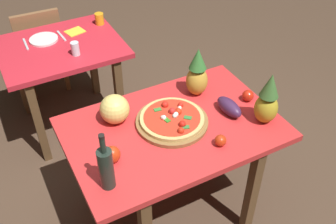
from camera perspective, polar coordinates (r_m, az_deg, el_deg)
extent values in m
plane|color=#4C3828|center=(2.90, 0.61, -13.63)|extent=(10.00, 10.00, 0.00)
cube|color=brown|center=(2.57, 11.99, -11.16)|extent=(0.06, 0.06, 0.74)
cube|color=brown|center=(2.76, -9.75, -6.30)|extent=(0.06, 0.06, 0.74)
cube|color=brown|center=(2.97, 3.52, -1.61)|extent=(0.06, 0.06, 0.74)
cube|color=red|center=(2.34, 0.73, -2.48)|extent=(1.25, 0.83, 0.04)
cube|color=brown|center=(3.12, -18.12, -1.58)|extent=(0.06, 0.06, 0.74)
cube|color=brown|center=(3.22, -6.94, 1.97)|extent=(0.06, 0.06, 0.74)
cube|color=brown|center=(3.65, -20.54, 4.49)|extent=(0.06, 0.06, 0.74)
cube|color=brown|center=(3.74, -10.82, 7.42)|extent=(0.06, 0.06, 0.74)
cube|color=red|center=(3.20, -15.26, 8.94)|extent=(0.93, 0.76, 0.04)
cube|color=olive|center=(4.21, -15.69, 7.91)|extent=(0.04, 0.04, 0.41)
cube|color=olive|center=(4.18, -20.05, 6.68)|extent=(0.04, 0.04, 0.41)
cube|color=olive|center=(3.93, -14.56, 5.67)|extent=(0.04, 0.04, 0.41)
cube|color=olive|center=(3.90, -19.20, 4.35)|extent=(0.04, 0.04, 0.41)
cube|color=olive|center=(3.94, -18.02, 8.91)|extent=(0.41, 0.41, 0.04)
cube|color=brown|center=(3.68, -18.14, 10.58)|extent=(0.40, 0.05, 0.40)
cylinder|color=olive|center=(2.34, 0.57, -1.40)|extent=(0.43, 0.43, 0.02)
cylinder|color=tan|center=(2.32, 0.58, -0.97)|extent=(0.38, 0.38, 0.02)
cylinder|color=red|center=(2.31, 0.58, -0.72)|extent=(0.33, 0.33, 0.00)
sphere|color=red|center=(2.38, -0.42, 1.09)|extent=(0.04, 0.04, 0.04)
sphere|color=red|center=(2.34, 0.53, 0.11)|extent=(0.03, 0.03, 0.03)
sphere|color=red|center=(2.21, 1.88, -2.67)|extent=(0.04, 0.04, 0.04)
sphere|color=red|center=(2.38, 1.84, 1.02)|extent=(0.03, 0.03, 0.03)
sphere|color=red|center=(2.25, 2.08, -1.74)|extent=(0.04, 0.04, 0.04)
sphere|color=red|center=(2.33, 0.61, 0.14)|extent=(0.04, 0.04, 0.04)
sphere|color=red|center=(2.33, 1.47, 0.07)|extent=(0.04, 0.04, 0.04)
cube|color=#387F31|center=(2.36, -1.51, 0.36)|extent=(0.05, 0.03, 0.00)
cube|color=#327535|center=(2.24, 2.53, -2.17)|extent=(0.05, 0.04, 0.00)
cube|color=#317C36|center=(2.30, 2.87, -0.81)|extent=(0.05, 0.05, 0.00)
cube|color=#317A21|center=(2.28, -0.17, -1.14)|extent=(0.04, 0.05, 0.00)
sphere|color=white|center=(2.30, 0.96, -0.56)|extent=(0.03, 0.03, 0.03)
sphere|color=white|center=(2.29, -0.76, -0.79)|extent=(0.03, 0.03, 0.03)
sphere|color=white|center=(2.29, -0.61, -0.82)|extent=(0.03, 0.03, 0.03)
sphere|color=white|center=(2.31, 1.15, -0.34)|extent=(0.03, 0.03, 0.03)
sphere|color=#EFE6CE|center=(2.36, 1.68, 0.58)|extent=(0.03, 0.03, 0.03)
cylinder|color=#1F2B23|center=(1.95, -8.88, -8.10)|extent=(0.08, 0.08, 0.24)
cylinder|color=#1F2B23|center=(1.84, -9.39, -4.69)|extent=(0.03, 0.03, 0.09)
cylinder|color=black|center=(1.80, -9.56, -3.48)|extent=(0.03, 0.03, 0.02)
ellipsoid|color=gold|center=(2.52, 4.16, 4.47)|extent=(0.14, 0.14, 0.19)
cone|color=#327230|center=(2.43, 4.34, 7.65)|extent=(0.11, 0.11, 0.14)
ellipsoid|color=#AB9323|center=(2.37, 13.91, 0.51)|extent=(0.14, 0.14, 0.19)
cone|color=#3B682E|center=(2.27, 14.56, 3.75)|extent=(0.11, 0.11, 0.15)
sphere|color=#E8CF69|center=(2.33, -7.69, 0.43)|extent=(0.18, 0.18, 0.18)
ellipsoid|color=red|center=(2.12, -8.03, -6.08)|extent=(0.09, 0.09, 0.10)
ellipsoid|color=#3E2144|center=(2.42, 8.79, 0.73)|extent=(0.11, 0.21, 0.09)
sphere|color=red|center=(2.21, 7.56, -4.09)|extent=(0.07, 0.07, 0.07)
sphere|color=red|center=(2.54, 11.38, 2.37)|extent=(0.07, 0.07, 0.07)
cylinder|color=orange|center=(3.41, -9.85, 13.08)|extent=(0.07, 0.07, 0.09)
cylinder|color=silver|center=(3.02, -13.21, 8.88)|extent=(0.06, 0.06, 0.10)
cylinder|color=white|center=(3.29, -17.45, 9.94)|extent=(0.22, 0.22, 0.02)
cube|color=silver|center=(3.27, -19.80, 9.18)|extent=(0.02, 0.18, 0.01)
cube|color=silver|center=(3.31, -15.09, 10.55)|extent=(0.03, 0.18, 0.01)
cube|color=yellow|center=(3.35, -13.24, 11.20)|extent=(0.16, 0.15, 0.01)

